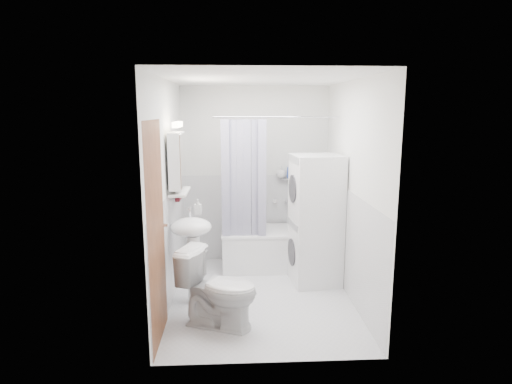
{
  "coord_description": "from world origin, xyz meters",
  "views": [
    {
      "loc": [
        -0.29,
        -4.54,
        2.08
      ],
      "look_at": [
        -0.05,
        0.15,
        1.18
      ],
      "focal_mm": 30.0,
      "sensor_mm": 36.0,
      "label": 1
    }
  ],
  "objects_px": {
    "sink": "(192,240)",
    "washer_dryer": "(315,220)",
    "bathtub": "(273,247)",
    "toilet": "(219,289)"
  },
  "relations": [
    {
      "from": "bathtub",
      "to": "sink",
      "type": "xyz_separation_m",
      "value": [
        -0.98,
        -1.01,
        0.42
      ]
    },
    {
      "from": "washer_dryer",
      "to": "sink",
      "type": "bearing_deg",
      "value": -167.31
    },
    {
      "from": "sink",
      "to": "washer_dryer",
      "type": "distance_m",
      "value": 1.51
    },
    {
      "from": "toilet",
      "to": "bathtub",
      "type": "bearing_deg",
      "value": -2.11
    },
    {
      "from": "washer_dryer",
      "to": "bathtub",
      "type": "bearing_deg",
      "value": 124.98
    },
    {
      "from": "sink",
      "to": "washer_dryer",
      "type": "xyz_separation_m",
      "value": [
        1.43,
        0.48,
        0.08
      ]
    },
    {
      "from": "bathtub",
      "to": "toilet",
      "type": "relative_size",
      "value": 1.77
    },
    {
      "from": "bathtub",
      "to": "washer_dryer",
      "type": "xyz_separation_m",
      "value": [
        0.46,
        -0.53,
        0.5
      ]
    },
    {
      "from": "sink",
      "to": "bathtub",
      "type": "bearing_deg",
      "value": 45.97
    },
    {
      "from": "washer_dryer",
      "to": "toilet",
      "type": "distance_m",
      "value": 1.58
    }
  ]
}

